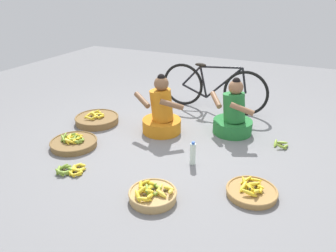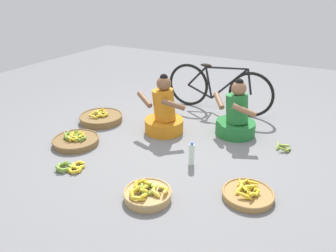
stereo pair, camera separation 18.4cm
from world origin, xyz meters
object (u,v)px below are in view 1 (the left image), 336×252
at_px(banana_basket_front_left, 74,143).
at_px(banana_basket_back_left, 252,191).
at_px(loose_bananas_near_vendor, 71,170).
at_px(banana_basket_front_right, 153,194).
at_px(bicycle_leaning, 213,88).
at_px(vendor_woman_behind, 233,116).
at_px(water_bottle, 193,154).
at_px(vendor_woman_front, 161,114).
at_px(banana_basket_back_right, 97,119).
at_px(loose_bananas_front_center, 281,145).

xyz_separation_m(banana_basket_front_left, banana_basket_back_left, (2.21, -0.06, -0.01)).
height_order(banana_basket_back_left, loose_bananas_near_vendor, banana_basket_back_left).
height_order(banana_basket_front_left, loose_bananas_near_vendor, banana_basket_front_left).
bearing_deg(loose_bananas_near_vendor, banana_basket_front_right, -2.63).
relative_size(bicycle_leaning, banana_basket_back_left, 3.46).
distance_m(vendor_woman_behind, loose_bananas_near_vendor, 2.15).
distance_m(banana_basket_back_left, water_bottle, 0.79).
bearing_deg(vendor_woman_front, banana_basket_front_left, -133.45).
height_order(banana_basket_back_right, water_bottle, water_bottle).
bearing_deg(banana_basket_front_left, loose_bananas_near_vendor, -52.44).
distance_m(vendor_woman_front, vendor_woman_behind, 0.95).
distance_m(banana_basket_back_left, loose_bananas_front_center, 1.15).
xyz_separation_m(vendor_woman_front, banana_basket_back_left, (1.41, -0.91, -0.22)).
height_order(vendor_woman_behind, bicycle_leaning, vendor_woman_behind).
xyz_separation_m(banana_basket_back_right, loose_bananas_near_vendor, (0.55, -1.20, -0.03)).
height_order(banana_basket_front_left, banana_basket_front_right, banana_basket_front_right).
bearing_deg(loose_bananas_near_vendor, loose_bananas_front_center, 38.64).
height_order(banana_basket_back_right, loose_bananas_front_center, banana_basket_back_right).
distance_m(loose_bananas_front_center, water_bottle, 1.20).
height_order(bicycle_leaning, banana_basket_back_right, bicycle_leaning).
height_order(vendor_woman_behind, loose_bananas_near_vendor, vendor_woman_behind).
bearing_deg(banana_basket_front_right, banana_basket_back_right, 141.39).
distance_m(banana_basket_back_right, loose_bananas_near_vendor, 1.32).
bearing_deg(banana_basket_back_right, bicycle_leaning, 42.52).
height_order(vendor_woman_front, water_bottle, vendor_woman_front).
distance_m(loose_bananas_near_vendor, loose_bananas_front_center, 2.51).
bearing_deg(bicycle_leaning, vendor_woman_behind, -53.86).
relative_size(banana_basket_front_right, loose_bananas_front_center, 2.52).
relative_size(banana_basket_front_left, banana_basket_front_right, 1.25).
xyz_separation_m(banana_basket_front_right, loose_bananas_near_vendor, (-1.01, 0.05, -0.03)).
relative_size(banana_basket_back_right, loose_bananas_near_vendor, 1.91).
relative_size(vendor_woman_front, loose_bananas_front_center, 4.41).
distance_m(vendor_woman_front, loose_bananas_front_center, 1.57).
distance_m(vendor_woman_behind, banana_basket_front_right, 1.79).
xyz_separation_m(vendor_woman_front, banana_basket_back_right, (-0.97, -0.13, -0.20)).
height_order(vendor_woman_front, loose_bananas_front_center, vendor_woman_front).
bearing_deg(banana_basket_front_left, bicycle_leaning, 59.19).
xyz_separation_m(vendor_woman_behind, banana_basket_back_right, (-1.85, -0.51, -0.19)).
xyz_separation_m(banana_basket_front_left, water_bottle, (1.49, 0.23, 0.08)).
height_order(vendor_woman_behind, banana_basket_back_right, vendor_woman_behind).
relative_size(bicycle_leaning, banana_basket_front_left, 2.96).
bearing_deg(water_bottle, vendor_woman_front, 138.41).
relative_size(vendor_woman_front, banana_basket_front_right, 1.75).
height_order(bicycle_leaning, loose_bananas_front_center, bicycle_leaning).
xyz_separation_m(banana_basket_back_left, loose_bananas_front_center, (0.12, 1.14, -0.01)).
height_order(loose_bananas_near_vendor, loose_bananas_front_center, same).
height_order(vendor_woman_front, banana_basket_back_right, vendor_woman_front).
relative_size(bicycle_leaning, loose_bananas_front_center, 9.34).
bearing_deg(banana_basket_front_left, banana_basket_back_right, 103.93).
height_order(banana_basket_back_left, loose_bananas_front_center, banana_basket_back_left).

